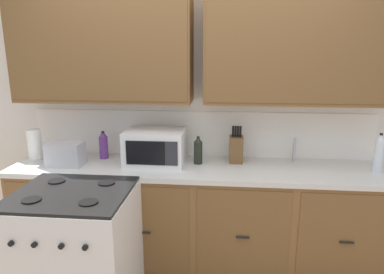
# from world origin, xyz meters

# --- Properties ---
(wall_unit) EXTENTS (4.18, 0.40, 2.49)m
(wall_unit) POSITION_xyz_m (0.00, 0.50, 1.67)
(wall_unit) COLOR white
(wall_unit) RESTS_ON ground_plane
(counter_run) EXTENTS (3.01, 0.64, 0.93)m
(counter_run) POSITION_xyz_m (0.00, 0.30, 0.48)
(counter_run) COLOR black
(counter_run) RESTS_ON ground_plane
(stove_range) EXTENTS (0.76, 0.68, 0.95)m
(stove_range) POSITION_xyz_m (-0.77, -0.33, 0.47)
(stove_range) COLOR white
(stove_range) RESTS_ON ground_plane
(microwave) EXTENTS (0.48, 0.37, 0.28)m
(microwave) POSITION_xyz_m (-0.34, 0.35, 1.07)
(microwave) COLOR white
(microwave) RESTS_ON counter_run
(toaster) EXTENTS (0.28, 0.18, 0.19)m
(toaster) POSITION_xyz_m (-1.06, 0.22, 1.02)
(toaster) COLOR #B7B7BC
(toaster) RESTS_ON counter_run
(knife_block) EXTENTS (0.11, 0.14, 0.31)m
(knife_block) POSITION_xyz_m (0.32, 0.45, 1.04)
(knife_block) COLOR brown
(knife_block) RESTS_ON counter_run
(sink_faucet) EXTENTS (0.02, 0.02, 0.20)m
(sink_faucet) POSITION_xyz_m (0.81, 0.51, 1.03)
(sink_faucet) COLOR #B2B5BA
(sink_faucet) RESTS_ON counter_run
(paper_towel_roll) EXTENTS (0.12, 0.12, 0.26)m
(paper_towel_roll) POSITION_xyz_m (-1.40, 0.36, 1.06)
(paper_towel_roll) COLOR white
(paper_towel_roll) RESTS_ON counter_run
(bottle_clear) EXTENTS (0.07, 0.07, 0.31)m
(bottle_clear) POSITION_xyz_m (1.39, 0.28, 1.08)
(bottle_clear) COLOR silver
(bottle_clear) RESTS_ON counter_run
(bottle_violet) EXTENTS (0.07, 0.07, 0.24)m
(bottle_violet) POSITION_xyz_m (-0.82, 0.44, 1.05)
(bottle_violet) COLOR #663384
(bottle_violet) RESTS_ON counter_run
(bottle_dark) EXTENTS (0.07, 0.07, 0.23)m
(bottle_dark) POSITION_xyz_m (0.01, 0.37, 1.04)
(bottle_dark) COLOR black
(bottle_dark) RESTS_ON counter_run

